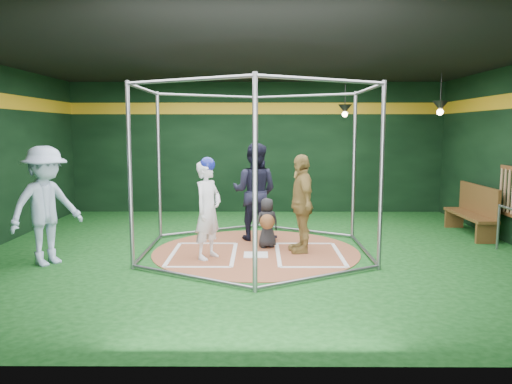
{
  "coord_description": "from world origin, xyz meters",
  "views": [
    {
      "loc": [
        0.05,
        -9.0,
        2.25
      ],
      "look_at": [
        0.0,
        0.1,
        1.1
      ],
      "focal_mm": 35.0,
      "sensor_mm": 36.0,
      "label": 1
    }
  ],
  "objects_px": {
    "umpire": "(255,192)",
    "dugout_bench": "(474,210)",
    "visitor_leopard": "(301,203)",
    "batter_figure": "(208,208)"
  },
  "relations": [
    {
      "from": "visitor_leopard",
      "to": "dugout_bench",
      "type": "bearing_deg",
      "value": 103.16
    },
    {
      "from": "dugout_bench",
      "to": "visitor_leopard",
      "type": "bearing_deg",
      "value": -158.17
    },
    {
      "from": "visitor_leopard",
      "to": "umpire",
      "type": "distance_m",
      "value": 1.35
    },
    {
      "from": "visitor_leopard",
      "to": "batter_figure",
      "type": "bearing_deg",
      "value": -82.25
    },
    {
      "from": "batter_figure",
      "to": "umpire",
      "type": "xyz_separation_m",
      "value": [
        0.79,
        1.52,
        0.1
      ]
    },
    {
      "from": "umpire",
      "to": "dugout_bench",
      "type": "distance_m",
      "value": 4.71
    },
    {
      "from": "umpire",
      "to": "batter_figure",
      "type": "bearing_deg",
      "value": 78.22
    },
    {
      "from": "batter_figure",
      "to": "visitor_leopard",
      "type": "xyz_separation_m",
      "value": [
        1.65,
        0.49,
        0.01
      ]
    },
    {
      "from": "batter_figure",
      "to": "visitor_leopard",
      "type": "distance_m",
      "value": 1.72
    },
    {
      "from": "batter_figure",
      "to": "dugout_bench",
      "type": "bearing_deg",
      "value": 20.23
    }
  ]
}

